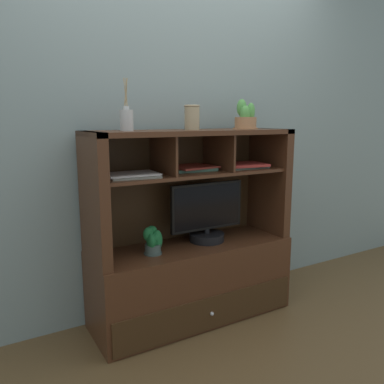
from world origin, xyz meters
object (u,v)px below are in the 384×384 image
object	(u,v)px
media_console	(191,259)
magazine_stack_right	(191,168)
tv_monitor	(207,217)
magazine_stack_left	(132,175)
potted_succulent	(245,118)
ceramic_vase	(192,117)
potted_orchid	(153,241)
diffuser_bottle	(127,120)
magazine_stack_centre	(241,166)

from	to	relation	value
media_console	magazine_stack_right	bearing A→B (deg)	60.89
tv_monitor	magazine_stack_left	xyz separation A→B (m)	(-0.54, -0.03, 0.33)
tv_monitor	potted_succulent	xyz separation A→B (m)	(0.31, 0.01, 0.65)
tv_monitor	ceramic_vase	xyz separation A→B (m)	(-0.12, -0.01, 0.65)
potted_orchid	potted_succulent	distance (m)	1.04
potted_orchid	magazine_stack_left	size ratio (longest dim) A/B	0.54
media_console	ceramic_vase	world-z (taller)	ceramic_vase
potted_orchid	diffuser_bottle	world-z (taller)	diffuser_bottle
potted_orchid	magazine_stack_left	world-z (taller)	magazine_stack_left
magazine_stack_left	potted_succulent	bearing A→B (deg)	2.61
diffuser_bottle	ceramic_vase	bearing A→B (deg)	1.92
tv_monitor	magazine_stack_left	distance (m)	0.63
magazine_stack_left	magazine_stack_right	world-z (taller)	magazine_stack_right
ceramic_vase	magazine_stack_right	bearing A→B (deg)	64.60
magazine_stack_left	diffuser_bottle	distance (m)	0.31
magazine_stack_centre	ceramic_vase	xyz separation A→B (m)	(-0.37, 0.01, 0.32)
media_console	magazine_stack_right	distance (m)	0.60
magazine_stack_right	potted_succulent	bearing A→B (deg)	-4.01
potted_orchid	ceramic_vase	bearing A→B (deg)	7.32
magazine_stack_centre	potted_orchid	bearing A→B (deg)	-177.97
magazine_stack_right	ceramic_vase	bearing A→B (deg)	-115.40
magazine_stack_centre	magazine_stack_left	bearing A→B (deg)	-179.88
potted_orchid	magazine_stack_left	bearing A→B (deg)	169.02
media_console	potted_succulent	world-z (taller)	potted_succulent
media_console	ceramic_vase	bearing A→B (deg)	-90.00
potted_orchid	magazine_stack_right	xyz separation A→B (m)	(0.32, 0.09, 0.42)
potted_orchid	diffuser_bottle	bearing A→B (deg)	169.95
media_console	magazine_stack_centre	size ratio (longest dim) A/B	3.81
media_console	magazine_stack_left	size ratio (longest dim) A/B	4.25
media_console	tv_monitor	xyz separation A→B (m)	(0.12, 0.01, 0.27)
magazine_stack_centre	ceramic_vase	distance (m)	0.49
media_console	magazine_stack_left	xyz separation A→B (m)	(-0.41, -0.02, 0.60)
tv_monitor	magazine_stack_left	world-z (taller)	magazine_stack_left
tv_monitor	magazine_stack_centre	world-z (taller)	magazine_stack_centre
ceramic_vase	magazine_stack_left	bearing A→B (deg)	-177.76
media_console	ceramic_vase	size ratio (longest dim) A/B	8.73
diffuser_bottle	ceramic_vase	size ratio (longest dim) A/B	1.89
potted_orchid	magazine_stack_centre	bearing A→B (deg)	2.03
magazine_stack_centre	magazine_stack_right	world-z (taller)	magazine_stack_centre
magazine_stack_left	magazine_stack_centre	size ratio (longest dim) A/B	0.90
tv_monitor	ceramic_vase	world-z (taller)	ceramic_vase
tv_monitor	ceramic_vase	bearing A→B (deg)	-174.07
magazine_stack_right	ceramic_vase	size ratio (longest dim) A/B	2.01
potted_succulent	ceramic_vase	distance (m)	0.43
potted_orchid	magazine_stack_centre	size ratio (longest dim) A/B	0.48
diffuser_bottle	magazine_stack_right	bearing A→B (deg)	8.17
magazine_stack_centre	ceramic_vase	bearing A→B (deg)	177.78
media_console	ceramic_vase	distance (m)	0.92
tv_monitor	potted_succulent	size ratio (longest dim) A/B	2.67
magazine_stack_right	diffuser_bottle	world-z (taller)	diffuser_bottle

